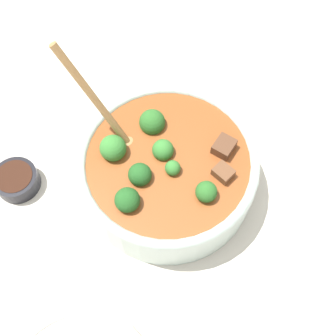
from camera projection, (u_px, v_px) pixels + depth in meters
The scene contains 3 objects.
ground_plane at pixel (168, 184), 0.76m from camera, with size 4.00×4.00×0.00m, color silver.
stew_bowl at pixel (167, 170), 0.71m from camera, with size 0.30×0.32×0.27m.
condiment_bowl at pixel (16, 180), 0.74m from camera, with size 0.08×0.08×0.03m.
Camera 1 is at (0.25, 0.20, 0.69)m, focal length 45.00 mm.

